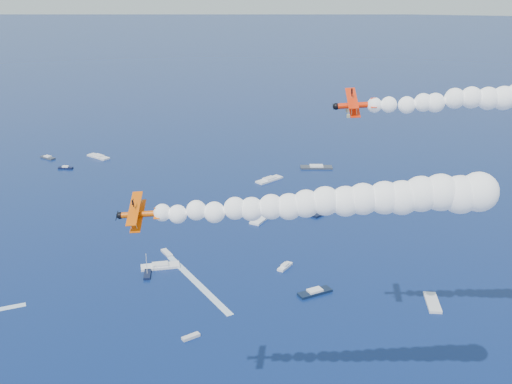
# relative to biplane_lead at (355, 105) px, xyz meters

# --- Properties ---
(biplane_lead) EXTENTS (8.38, 9.76, 7.00)m
(biplane_lead) POSITION_rel_biplane_lead_xyz_m (0.00, 0.00, 0.00)
(biplane_lead) COLOR #F52805
(biplane_trail) EXTENTS (7.56, 9.13, 6.93)m
(biplane_trail) POSITION_rel_biplane_lead_xyz_m (-28.53, -26.58, -10.97)
(biplane_trail) COLOR #E05104
(smoke_trail_lead) EXTENTS (50.42, 17.20, 9.31)m
(smoke_trail_lead) POSITION_rel_biplane_lead_xyz_m (24.90, 3.14, 1.87)
(smoke_trail_lead) COLOR white
(smoke_trail_trail) EXTENTS (50.62, 20.94, 9.31)m
(smoke_trail_trail) POSITION_rel_biplane_lead_xyz_m (-3.78, -22.40, -9.10)
(smoke_trail_trail) COLOR white
(spectator_boats) EXTENTS (241.33, 160.04, 0.70)m
(spectator_boats) POSITION_rel_biplane_lead_xyz_m (-22.81, 82.82, -60.85)
(spectator_boats) COLOR white
(spectator_boats) RESTS_ON ground
(boat_wakes) EXTENTS (86.29, 55.67, 0.04)m
(boat_wakes) POSITION_rel_biplane_lead_xyz_m (-69.59, 29.09, -61.17)
(boat_wakes) COLOR white
(boat_wakes) RESTS_ON ground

